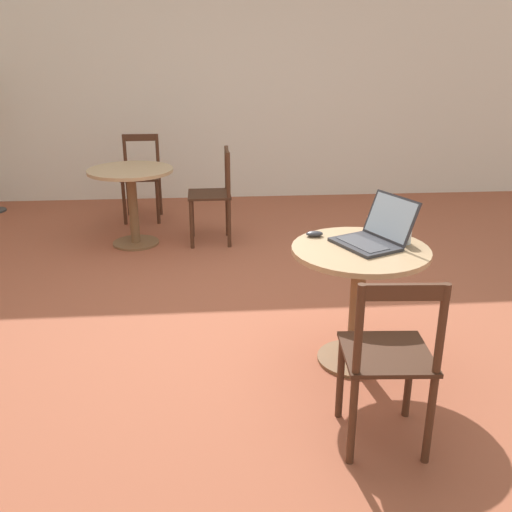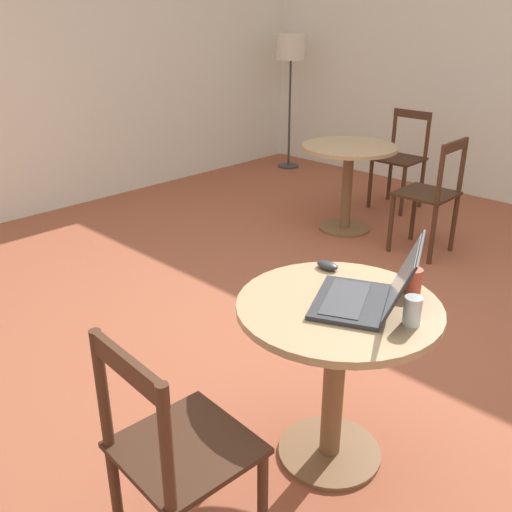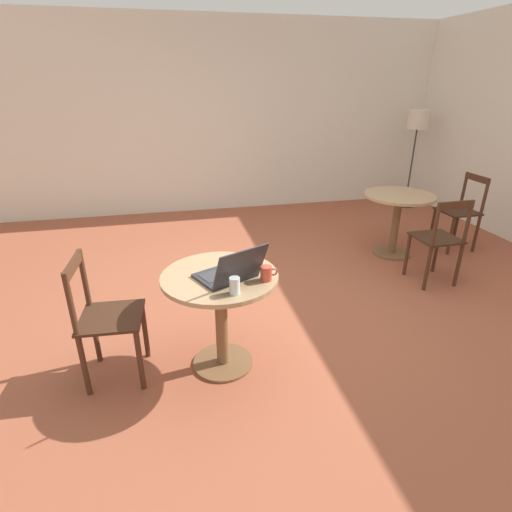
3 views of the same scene
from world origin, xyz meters
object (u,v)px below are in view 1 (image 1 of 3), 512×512
Objects in this scene: chair_near_left at (388,360)px; mouse at (315,234)px; mug at (373,224)px; drinking_glass at (406,235)px; cafe_table_near at (359,277)px; chair_mid_front at (214,196)px; chair_mid_right at (142,177)px; laptop at (373,235)px; cafe_table_mid at (132,188)px.

chair_near_left is 8.77× the size of mouse.
mug is 1.07× the size of drinking_glass.
mouse is 0.52m from drinking_glass.
mouse reaches higher than cafe_table_near.
drinking_glass is (-2.18, -1.07, 0.32)m from chair_mid_front.
cafe_table_near is at bearing 101.15° from drinking_glass.
laptop is at bearing -151.53° from chair_mid_right.
chair_near_left reaches higher than cafe_table_near.
mug reaches higher than cafe_table_near.
laptop is at bearing -143.20° from cafe_table_mid.
mouse is (-2.01, -1.32, 0.19)m from cafe_table_mid.
cafe_table_near is at bearing -145.31° from cafe_table_mid.
chair_mid_front is at bearing 25.60° from mug.
mug is (0.28, -0.14, 0.22)m from cafe_table_near.
laptop reaches higher than drinking_glass.
mug is at bearing 29.59° from drinking_glass.
mug is (0.06, -0.36, 0.03)m from mouse.
chair_near_left reaches higher than cafe_table_mid.
drinking_glass is at bearing -140.21° from cafe_table_mid.
cafe_table_mid is 3.33m from chair_near_left.
laptop is 0.19m from drinking_glass.
drinking_glass is at bearing -153.97° from chair_mid_front.
mug is (1.03, -0.19, 0.31)m from chair_near_left.
drinking_glass is at bearing -78.85° from cafe_table_near.
chair_near_left and chair_mid_front have the same top height.
mug is (-2.78, -1.69, 0.31)m from chair_mid_right.
mouse is 0.96× the size of drinking_glass.
chair_mid_front is 2.37m from laptop.
mouse is at bearing 99.88° from mug.
mug is (-1.96, -0.94, 0.31)m from chair_mid_front.
chair_near_left and chair_mid_right have the same top height.
cafe_table_near is at bearing -3.71° from chair_near_left.
chair_mid_right reaches higher than mug.
cafe_table_mid is at bearing 26.61° from chair_near_left.
chair_near_left is at bearing -169.91° from mouse.
chair_mid_front is 2.12m from mouse.
chair_near_left is at bearing 176.29° from cafe_table_near.
drinking_glass is at bearing -108.46° from mouse.
cafe_table_mid is 0.75m from chair_mid_front.
chair_mid_right is 1.85× the size of laptop.
mug is at bearing -148.77° from chair_mid_right.
laptop is 4.53× the size of drinking_glass.
mouse is at bearing -164.08° from chair_mid_front.
chair_near_left reaches higher than mug.
chair_mid_front is 8.77× the size of mouse.
laptop is at bearing -9.32° from chair_near_left.
chair_mid_right is 8.39× the size of drinking_glass.
chair_mid_right is at bearing 28.47° from laptop.
chair_near_left reaches higher than drinking_glass.
cafe_table_near is at bearing -134.43° from mouse.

